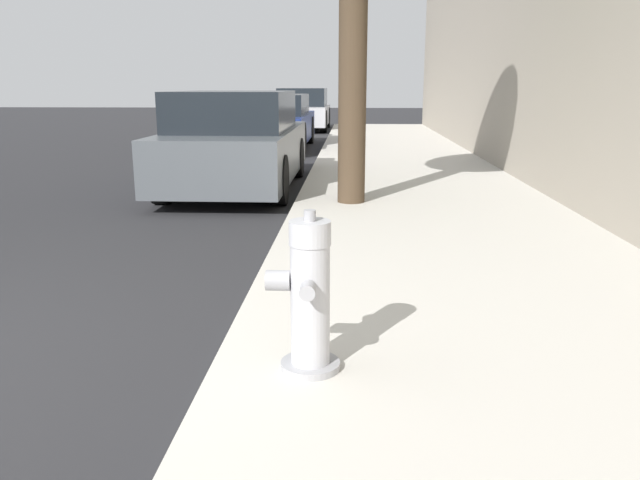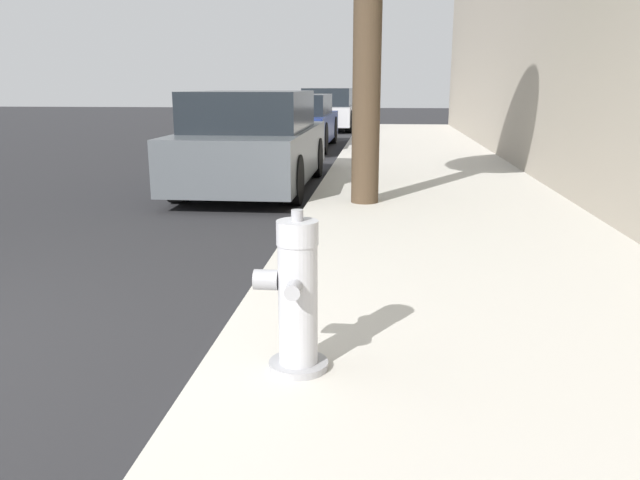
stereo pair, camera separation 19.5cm
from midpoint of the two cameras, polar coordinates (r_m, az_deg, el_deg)
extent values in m
cube|color=beige|center=(3.13, 20.07, -13.73)|extent=(3.13, 40.00, 0.13)
cylinder|color=#97979C|center=(3.11, -0.15, -11.33)|extent=(0.29, 0.29, 0.04)
cylinder|color=#B2B2B7|center=(2.99, -0.15, -5.91)|extent=(0.19, 0.19, 0.59)
cylinder|color=#B2B2B7|center=(2.89, -0.16, 0.66)|extent=(0.20, 0.20, 0.11)
cylinder|color=#97979C|center=(2.87, -0.16, 2.26)|extent=(0.06, 0.06, 0.05)
cylinder|color=#97979C|center=(2.82, -0.46, -4.63)|extent=(0.07, 0.10, 0.07)
cylinder|color=#97979C|center=(3.09, 0.12, -2.95)|extent=(0.07, 0.10, 0.07)
cylinder|color=#97979C|center=(2.97, -3.08, -3.66)|extent=(0.12, 0.10, 0.10)
cube|color=#4C5156|center=(9.20, -5.37, 7.95)|extent=(1.65, 4.04, 0.69)
cube|color=black|center=(8.99, -5.66, 11.71)|extent=(1.52, 2.22, 0.53)
cylinder|color=black|center=(10.59, -8.04, 7.57)|extent=(0.20, 0.64, 0.64)
cylinder|color=black|center=(10.34, 0.09, 7.55)|extent=(0.20, 0.64, 0.64)
cylinder|color=black|center=(8.20, -12.18, 5.56)|extent=(0.20, 0.64, 0.64)
cylinder|color=black|center=(7.87, -1.74, 5.52)|extent=(0.20, 0.64, 0.64)
cube|color=navy|center=(15.16, -1.75, 10.28)|extent=(1.65, 4.29, 0.62)
cube|color=black|center=(14.96, -1.85, 12.29)|extent=(1.52, 2.36, 0.46)
cylinder|color=black|center=(16.59, -3.72, 10.04)|extent=(0.20, 0.69, 0.69)
cylinder|color=black|center=(16.41, 1.50, 10.03)|extent=(0.20, 0.69, 0.69)
cylinder|color=black|center=(13.98, -5.53, 9.28)|extent=(0.20, 0.69, 0.69)
cylinder|color=black|center=(13.77, 0.64, 9.27)|extent=(0.20, 0.69, 0.69)
cube|color=#B7B7BC|center=(21.45, 1.04, 11.36)|extent=(1.66, 3.99, 0.61)
cube|color=black|center=(21.27, 1.01, 12.93)|extent=(1.52, 2.19, 0.58)
cylinder|color=black|center=(22.76, -0.61, 11.15)|extent=(0.20, 0.71, 0.71)
cylinder|color=black|center=(22.64, 3.23, 11.11)|extent=(0.20, 0.71, 0.71)
cylinder|color=black|center=(20.31, -1.40, 10.81)|extent=(0.20, 0.71, 0.71)
cylinder|color=black|center=(20.18, 2.89, 10.77)|extent=(0.20, 0.71, 0.71)
cylinder|color=#423323|center=(7.31, 5.09, 14.88)|extent=(0.32, 0.32, 2.94)
camera|label=1|loc=(0.10, -88.65, 0.34)|focal=35.00mm
camera|label=2|loc=(0.10, 91.35, -0.34)|focal=35.00mm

